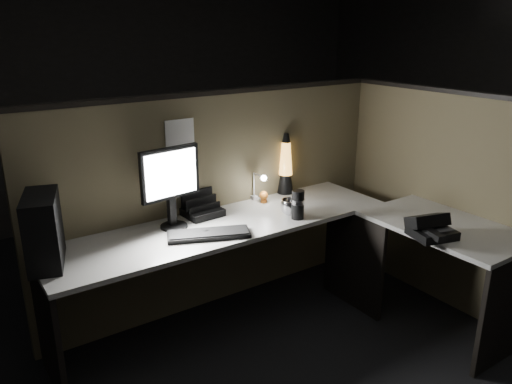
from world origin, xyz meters
TOP-DOWN VIEW (x-y plane):
  - floor at (0.00, 0.00)m, footprint 6.00×6.00m
  - room_shell at (0.00, 0.00)m, footprint 6.00×6.00m
  - partition_back at (0.00, 0.93)m, footprint 2.66×0.06m
  - partition_right at (1.33, 0.10)m, footprint 0.06×1.66m
  - desk at (0.18, 0.25)m, footprint 2.60×1.60m
  - pc_tower at (-1.22, 0.65)m, footprint 0.26×0.40m
  - monitor at (-0.45, 0.74)m, footprint 0.40×0.17m
  - keyboard at (-0.34, 0.48)m, footprint 0.52×0.34m
  - mouse at (-0.34, 0.51)m, footprint 0.09×0.08m
  - clip_lamp at (0.26, 0.82)m, footprint 0.04×0.17m
  - organizer at (-0.20, 0.82)m, footprint 0.25×0.22m
  - lava_lamp at (0.54, 0.87)m, footprint 0.12×0.12m
  - travel_mug at (0.28, 0.41)m, footprint 0.09×0.09m
  - steel_mug at (0.29, 0.49)m, footprint 0.18×0.18m
  - figurine at (0.28, 0.78)m, footprint 0.06×0.06m
  - pinned_paper at (-0.30, 0.90)m, footprint 0.20×0.00m
  - desk_phone at (0.76, -0.27)m, footprint 0.29×0.29m

SIDE VIEW (x-z plane):
  - floor at x=0.00m, z-range 0.00..0.00m
  - desk at x=0.18m, z-range 0.22..0.95m
  - keyboard at x=-0.34m, z-range 0.73..0.75m
  - mouse at x=-0.34m, z-range 0.73..0.76m
  - partition_back at x=0.00m, z-range 0.00..1.50m
  - partition_right at x=1.33m, z-range 0.00..1.50m
  - organizer at x=-0.20m, z-range 0.68..0.86m
  - steel_mug at x=0.29m, z-range 0.73..0.84m
  - figurine at x=0.28m, z-range 0.75..0.81m
  - desk_phone at x=0.76m, z-range 0.71..0.86m
  - travel_mug at x=0.28m, z-range 0.73..0.92m
  - clip_lamp at x=0.26m, z-range 0.75..0.96m
  - lava_lamp at x=0.54m, z-range 0.69..1.15m
  - pc_tower at x=-1.22m, z-range 0.73..1.11m
  - monitor at x=-0.45m, z-range 0.78..1.29m
  - pinned_paper at x=-0.30m, z-range 1.09..1.37m
  - room_shell at x=0.00m, z-range -1.38..4.62m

